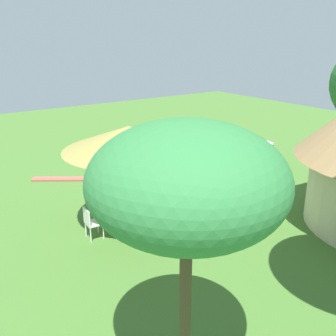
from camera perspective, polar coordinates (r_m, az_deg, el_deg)
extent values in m
plane|color=#43702C|center=(14.18, 2.27, -2.14)|extent=(36.00, 36.00, 0.00)
cylinder|color=brown|center=(10.48, -5.72, -3.32)|extent=(0.10, 0.10, 2.34)
cone|color=olive|center=(10.01, -6.00, 4.58)|extent=(3.55, 3.55, 0.64)
cube|color=silver|center=(10.66, -5.64, -5.55)|extent=(1.37, 0.92, 0.04)
cylinder|color=silver|center=(10.83, -1.73, -7.21)|extent=(0.06, 0.06, 0.70)
cylinder|color=silver|center=(10.26, -7.41, -8.98)|extent=(0.06, 0.06, 0.70)
cylinder|color=silver|center=(11.40, -3.93, -5.83)|extent=(0.06, 0.06, 0.70)
cylinder|color=silver|center=(10.86, -9.41, -7.41)|extent=(0.06, 0.06, 0.70)
cube|color=silver|center=(11.80, -5.46, -4.45)|extent=(0.59, 0.59, 0.04)
cube|color=silver|center=(11.88, -5.48, -3.09)|extent=(0.40, 0.26, 0.45)
cylinder|color=silver|center=(11.72, -4.51, -5.79)|extent=(0.04, 0.04, 0.45)
cylinder|color=silver|center=(11.73, -6.38, -5.82)|extent=(0.04, 0.04, 0.45)
cylinder|color=silver|center=(12.05, -4.51, -5.06)|extent=(0.04, 0.04, 0.45)
cylinder|color=silver|center=(12.06, -6.32, -5.10)|extent=(0.04, 0.04, 0.45)
cube|color=white|center=(10.40, -11.20, -8.18)|extent=(0.45, 0.46, 0.04)
cube|color=white|center=(10.24, -12.28, -7.30)|extent=(0.07, 0.44, 0.45)
cylinder|color=white|center=(10.71, -10.58, -8.63)|extent=(0.04, 0.04, 0.45)
cylinder|color=white|center=(10.40, -9.80, -9.49)|extent=(0.04, 0.04, 0.45)
cylinder|color=white|center=(10.61, -12.41, -9.06)|extent=(0.04, 0.04, 0.45)
cylinder|color=white|center=(10.29, -11.68, -9.94)|extent=(0.04, 0.04, 0.45)
cube|color=silver|center=(10.18, -0.57, -8.40)|extent=(0.57, 0.55, 0.04)
cube|color=silver|center=(9.99, 0.34, -7.54)|extent=(0.42, 0.20, 0.45)
cylinder|color=silver|center=(10.24, -2.02, -9.67)|extent=(0.04, 0.04, 0.45)
cylinder|color=silver|center=(10.52, -0.82, -8.83)|extent=(0.04, 0.04, 0.45)
cylinder|color=silver|center=(10.07, -0.31, -10.22)|extent=(0.04, 0.04, 0.45)
cylinder|color=silver|center=(10.35, 0.86, -9.34)|extent=(0.04, 0.04, 0.45)
cylinder|color=black|center=(12.48, -5.75, -3.27)|extent=(0.12, 0.12, 0.82)
cylinder|color=black|center=(12.46, -5.09, -3.30)|extent=(0.12, 0.12, 0.82)
cube|color=blue|center=(12.22, -5.52, -0.24)|extent=(0.47, 0.45, 0.58)
cylinder|color=tan|center=(12.26, -6.68, -0.12)|extent=(0.09, 0.09, 0.55)
cylinder|color=tan|center=(12.17, -4.36, -0.21)|extent=(0.09, 0.09, 0.55)
sphere|color=tan|center=(12.08, -5.59, 1.65)|extent=(0.22, 0.22, 0.22)
cylinder|color=black|center=(16.62, 3.39, 2.63)|extent=(0.12, 0.12, 0.84)
cylinder|color=black|center=(16.68, 2.92, 2.70)|extent=(0.12, 0.12, 0.84)
cube|color=#47915C|center=(16.46, 3.20, 5.07)|extent=(0.41, 0.50, 0.60)
cylinder|color=tan|center=(16.36, 4.04, 5.03)|extent=(0.09, 0.09, 0.56)
cylinder|color=tan|center=(16.55, 2.37, 5.23)|extent=(0.09, 0.09, 0.56)
sphere|color=tan|center=(16.36, 3.23, 6.54)|extent=(0.23, 0.23, 0.23)
cube|color=#2764B0|center=(15.34, 4.27, 0.38)|extent=(0.72, 0.74, 0.03)
cube|color=white|center=(15.18, 5.26, 1.08)|extent=(0.70, 0.70, 0.37)
cube|color=silver|center=(15.13, 4.09, -0.33)|extent=(0.33, 0.55, 0.22)
cube|color=silver|center=(15.59, 4.79, 0.25)|extent=(0.33, 0.55, 0.22)
cylinder|color=silver|center=(15.28, 12.75, 3.21)|extent=(1.02, 1.57, 0.70)
cylinder|color=black|center=(15.51, 12.16, 3.49)|extent=(0.72, 0.25, 0.72)
cylinder|color=black|center=(15.07, 13.29, 2.95)|extent=(0.72, 0.25, 0.72)
cylinder|color=silver|center=(14.66, 14.35, 3.14)|extent=(0.44, 0.61, 0.52)
cube|color=silver|center=(14.41, 15.04, 3.45)|extent=(0.27, 0.43, 0.20)
cube|color=black|center=(14.28, 15.45, 3.15)|extent=(0.14, 0.14, 0.12)
cube|color=black|center=(14.61, 14.42, 3.89)|extent=(0.12, 0.37, 0.28)
cylinder|color=silver|center=(15.16, 14.31, 0.30)|extent=(0.11, 0.11, 0.81)
cylinder|color=black|center=(15.28, 14.20, -1.02)|extent=(0.13, 0.13, 0.06)
cylinder|color=silver|center=(14.94, 13.10, 0.13)|extent=(0.11, 0.11, 0.81)
cylinder|color=black|center=(15.06, 12.99, -1.21)|extent=(0.13, 0.13, 0.06)
cylinder|color=silver|center=(16.01, 12.07, 1.50)|extent=(0.11, 0.11, 0.81)
cylinder|color=black|center=(16.12, 11.98, 0.24)|extent=(0.13, 0.13, 0.06)
cylinder|color=silver|center=(15.80, 10.89, 1.35)|extent=(0.11, 0.11, 0.81)
cylinder|color=black|center=(15.92, 10.81, 0.07)|extent=(0.13, 0.13, 0.06)
cylinder|color=black|center=(15.92, 11.19, 3.60)|extent=(0.10, 0.24, 0.53)
cylinder|color=silver|center=(14.92, -7.31, 2.88)|extent=(1.08, 1.67, 0.66)
cylinder|color=black|center=(14.63, -7.07, 2.55)|extent=(0.67, 0.27, 0.68)
cylinder|color=black|center=(15.18, -7.51, 3.16)|extent=(0.67, 0.27, 0.68)
cylinder|color=silver|center=(15.60, -7.88, 4.27)|extent=(0.44, 0.60, 0.50)
cube|color=silver|center=(15.83, -8.09, 5.08)|extent=(0.29, 0.44, 0.20)
cube|color=black|center=(16.01, -8.20, 5.12)|extent=(0.15, 0.15, 0.12)
cube|color=black|center=(15.55, -7.91, 4.98)|extent=(0.15, 0.36, 0.28)
cylinder|color=silver|center=(15.63, -8.28, 1.19)|extent=(0.11, 0.11, 0.75)
cylinder|color=black|center=(15.74, -8.22, -0.01)|extent=(0.13, 0.13, 0.06)
cylinder|color=silver|center=(15.69, -6.97, 1.32)|extent=(0.11, 0.11, 0.75)
cylinder|color=black|center=(15.80, -6.92, 0.13)|extent=(0.13, 0.13, 0.06)
cylinder|color=silver|center=(14.53, -7.46, -0.17)|extent=(0.11, 0.11, 0.75)
cylinder|color=black|center=(14.65, -7.41, -1.45)|extent=(0.13, 0.13, 0.06)
cylinder|color=silver|center=(14.60, -6.06, -0.03)|extent=(0.11, 0.11, 0.75)
cylinder|color=black|center=(14.72, -6.01, -1.30)|extent=(0.13, 0.13, 0.06)
cylinder|color=black|center=(14.18, -6.65, 1.60)|extent=(0.12, 0.24, 0.53)
cylinder|color=silver|center=(12.62, 7.62, 0.09)|extent=(1.67, 1.56, 0.70)
cylinder|color=black|center=(12.60, 6.17, 0.13)|extent=(0.52, 0.60, 0.72)
cylinder|color=black|center=(12.63, 8.92, 0.06)|extent=(0.52, 0.60, 0.72)
cylinder|color=silver|center=(12.63, 11.26, 0.76)|extent=(0.63, 0.60, 0.52)
cube|color=silver|center=(12.61, 12.57, 1.42)|extent=(0.42, 0.39, 0.20)
cube|color=black|center=(12.65, 13.37, 1.26)|extent=(0.17, 0.17, 0.12)
cube|color=black|center=(12.57, 11.32, 1.63)|extent=(0.31, 0.26, 0.28)
cylinder|color=silver|center=(13.07, 10.11, -2.46)|extent=(0.11, 0.11, 0.80)
cylinder|color=black|center=(13.21, 10.01, -3.96)|extent=(0.13, 0.13, 0.06)
cylinder|color=silver|center=(12.72, 10.25, -3.10)|extent=(0.11, 0.11, 0.80)
cylinder|color=black|center=(12.86, 10.15, -4.64)|extent=(0.13, 0.13, 0.06)
cylinder|color=silver|center=(13.01, 4.79, -2.32)|extent=(0.11, 0.11, 0.80)
cylinder|color=black|center=(13.15, 4.75, -3.83)|extent=(0.13, 0.13, 0.06)
cylinder|color=silver|center=(12.65, 4.78, -2.97)|extent=(0.11, 0.11, 0.80)
cylinder|color=black|center=(12.80, 4.74, -4.51)|extent=(0.13, 0.13, 0.06)
cylinder|color=black|center=(12.63, 3.77, -0.23)|extent=(0.21, 0.19, 0.53)
cylinder|color=#4B4028|center=(5.86, 2.60, -21.37)|extent=(0.18, 0.18, 2.74)
ellipsoid|color=#307B3D|center=(4.77, 2.97, -1.99)|extent=(2.61, 2.61, 1.57)
cube|color=#A65747|center=(14.85, -14.79, -1.63)|extent=(2.52, 1.87, 0.08)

